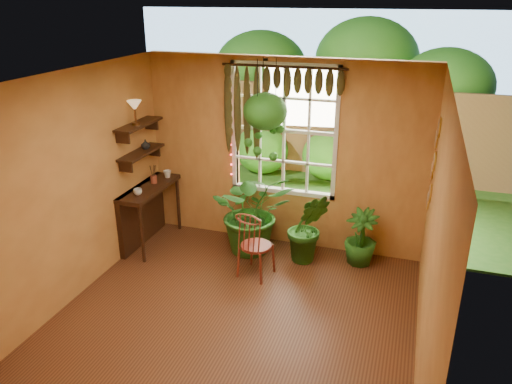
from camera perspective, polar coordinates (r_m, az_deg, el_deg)
floor at (r=5.75m, az=-3.34°, el=-15.43°), size 4.50×4.50×0.00m
ceiling at (r=4.64m, az=-4.07°, el=12.14°), size 4.50×4.50×0.00m
wall_back at (r=7.04m, az=3.10°, el=4.22°), size 4.00×0.00×4.00m
wall_left at (r=6.03m, az=-21.62°, el=-0.42°), size 0.00×4.50×4.50m
wall_right at (r=4.75m, az=19.53°, el=-6.15°), size 0.00×4.50×4.50m
window at (r=6.97m, az=3.23°, el=7.04°), size 1.52×0.10×1.86m
valance_vine at (r=6.76m, az=2.35°, el=11.59°), size 1.70×0.12×1.10m
string_lights at (r=7.11m, az=-2.94°, el=7.74°), size 0.03×0.03×1.54m
wall_plates at (r=6.33m, az=19.56°, el=2.82°), size 0.04×0.32×1.10m
counter_ledge at (r=7.47m, az=-12.65°, el=-1.76°), size 0.40×1.20×0.90m
shelf_lower at (r=7.17m, az=-12.97°, el=4.43°), size 0.25×0.90×0.04m
shelf_upper at (r=7.06m, az=-13.24°, el=7.52°), size 0.25×0.90×0.04m
backyard at (r=11.42m, az=10.52°, el=10.41°), size 14.00×10.00×12.00m
windsor_chair at (r=6.53m, az=-0.13°, el=-7.13°), size 0.48×0.50×1.08m
potted_plant_left at (r=7.02m, az=-0.36°, el=-2.19°), size 1.40×1.33×1.24m
potted_plant_mid at (r=6.83m, az=5.96°, el=-4.05°), size 0.66×0.58×1.02m
potted_plant_right at (r=6.94m, az=11.90°, el=-5.06°), size 0.57×0.57×0.79m
hanging_basket at (r=6.74m, az=1.06°, el=8.56°), size 0.59×0.59×1.35m
cup_a at (r=7.00m, az=-13.36°, el=0.02°), size 0.15×0.15×0.09m
cup_b at (r=7.57m, az=-10.09°, el=2.04°), size 0.13×0.13×0.11m
brush_jar at (r=7.36m, az=-11.66°, el=1.99°), size 0.09×0.09×0.34m
shelf_vase at (r=7.24m, az=-12.52°, el=5.34°), size 0.14×0.14×0.14m
tiffany_lamp at (r=6.92m, az=-13.71°, el=9.42°), size 0.20×0.20×0.33m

